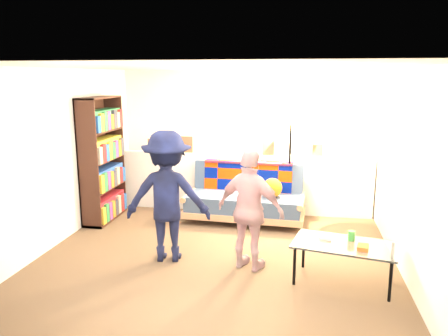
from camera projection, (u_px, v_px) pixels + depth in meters
name	position (u px, v px, depth m)	size (l,w,h in m)	color
ground	(219.00, 251.00, 5.84)	(5.00, 5.00, 0.00)	brown
room_shell	(225.00, 122.00, 5.94)	(4.60, 5.05, 2.45)	silver
half_wall_ledge	(238.00, 183.00, 7.47)	(4.45, 0.15, 1.00)	silver
ledge_decor	(225.00, 143.00, 7.35)	(2.97, 0.02, 0.45)	brown
futon_sofa	(246.00, 197.00, 7.02)	(1.94, 1.01, 0.81)	tan
bookshelf	(102.00, 164.00, 6.96)	(0.33, 0.99, 1.97)	black
coffee_table	(345.00, 246.00, 4.85)	(1.22, 0.83, 0.58)	black
floor_lamp	(291.00, 150.00, 6.98)	(0.32, 0.30, 1.60)	black
person_left	(167.00, 196.00, 5.43)	(1.06, 0.61, 1.65)	black
person_right	(250.00, 210.00, 5.17)	(0.86, 0.36, 1.47)	pink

